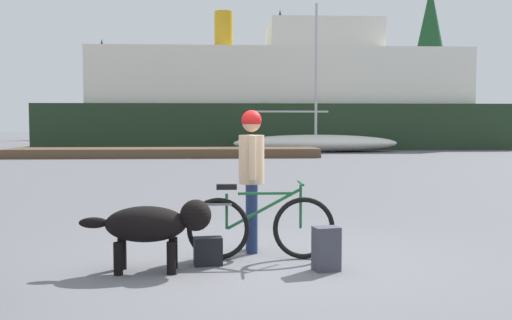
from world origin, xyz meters
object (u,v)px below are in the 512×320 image
bicycle (260,226)px  person_cyclist (252,166)px  handbag_pannier (208,251)px  dog (154,224)px  backpack (326,249)px  ferry_boat (280,101)px  sailboat_moored (316,143)px

bicycle → person_cyclist: person_cyclist is taller
person_cyclist → handbag_pannier: (-0.53, -0.70, -0.92)m
dog → handbag_pannier: bearing=23.8°
backpack → dog: bearing=178.0°
bicycle → ferry_boat: ferry_boat is taller
handbag_pannier → ferry_boat: ferry_boat is taller
bicycle → handbag_pannier: bearing=-157.7°
dog → handbag_pannier: (0.58, 0.26, -0.36)m
person_cyclist → dog: size_ratio=1.24×
bicycle → person_cyclist: bearing=100.0°
bicycle → dog: (-1.19, -0.51, 0.12)m
backpack → ferry_boat: ferry_boat is taller
ferry_boat → sailboat_moored: 6.19m
bicycle → sailboat_moored: (4.47, 24.22, 0.08)m
person_cyclist → backpack: 1.54m
ferry_boat → dog: bearing=-98.1°
bicycle → dog: bicycle is taller
backpack → sailboat_moored: (3.78, 24.80, 0.24)m
backpack → ferry_boat: 30.57m
dog → sailboat_moored: size_ratio=0.17×
ferry_boat → backpack: bearing=-94.6°
bicycle → sailboat_moored: sailboat_moored is taller
bicycle → backpack: bicycle is taller
handbag_pannier → ferry_boat: 30.39m
bicycle → person_cyclist: (-0.08, 0.45, 0.69)m
person_cyclist → handbag_pannier: person_cyclist is taller
backpack → person_cyclist: bearing=127.0°
handbag_pannier → ferry_boat: size_ratio=0.01×
backpack → handbag_pannier: (-1.31, 0.32, -0.08)m
dog → backpack: bearing=-2.0°
bicycle → backpack: size_ratio=3.62×
person_cyclist → ferry_boat: 29.56m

